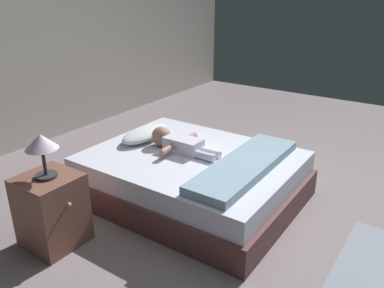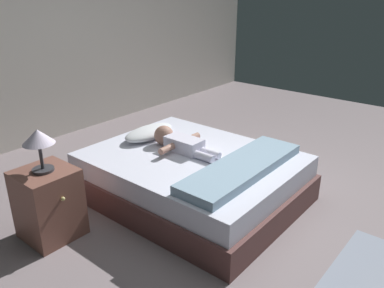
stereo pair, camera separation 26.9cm
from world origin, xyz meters
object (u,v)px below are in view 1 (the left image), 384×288
at_px(toothbrush, 192,139).
at_px(lamp, 41,145).
at_px(baby, 177,142).
at_px(nightstand, 52,210).
at_px(pillow, 145,134).
at_px(bed, 192,177).

bearing_deg(toothbrush, lamp, 169.33).
bearing_deg(baby, lamp, 165.68).
distance_m(baby, nightstand, 1.16).
relative_size(baby, lamp, 2.15).
bearing_deg(nightstand, pillow, 5.62).
xyz_separation_m(bed, baby, (0.02, 0.17, 0.27)).
distance_m(bed, pillow, 0.62).
relative_size(baby, nightstand, 1.26).
xyz_separation_m(nightstand, lamp, (0.00, 0.00, 0.50)).
xyz_separation_m(pillow, nightstand, (-1.14, -0.11, -0.20)).
bearing_deg(toothbrush, baby, -174.43).
height_order(bed, toothbrush, toothbrush).
xyz_separation_m(bed, pillow, (0.06, 0.56, 0.26)).
height_order(baby, nightstand, baby).
distance_m(bed, baby, 0.32).
bearing_deg(lamp, toothbrush, -10.67).
bearing_deg(pillow, baby, -94.70).
distance_m(pillow, nightstand, 1.16).
bearing_deg(nightstand, lamp, 90.00).
height_order(bed, lamp, lamp).
distance_m(bed, toothbrush, 0.40).
bearing_deg(pillow, nightstand, -174.38).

